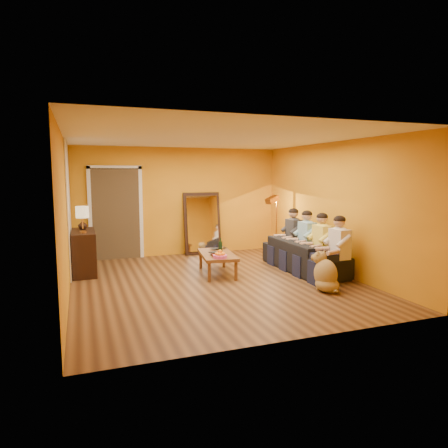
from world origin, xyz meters
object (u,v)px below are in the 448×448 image
object	(u,v)px
person_far_right	(294,236)
wine_bottle	(220,246)
sofa	(304,255)
person_mid_right	(307,240)
vase	(83,225)
person_far_left	(339,249)
table_lamp	(83,220)
floor_lamp	(276,228)
sideboard	(84,252)
coffee_table	(217,264)
person_mid_left	(322,244)
tumbler	(221,249)
mirror_frame	(202,223)
dog	(326,271)
laptop	(220,249)

from	to	relation	value
person_far_right	wine_bottle	xyz separation A→B (m)	(-1.85, -0.40, -0.03)
sofa	person_mid_right	distance (m)	0.34
person_far_right	vase	distance (m)	4.47
person_far_left	wine_bottle	world-z (taller)	person_far_left
table_lamp	sofa	world-z (taller)	table_lamp
vase	floor_lamp	bearing A→B (deg)	-3.36
floor_lamp	sideboard	bearing A→B (deg)	164.02
coffee_table	person_mid_left	bearing A→B (deg)	-13.19
floor_lamp	tumbler	xyz separation A→B (m)	(-1.69, -0.88, -0.25)
coffee_table	vase	size ratio (longest dim) A/B	6.53
sideboard	coffee_table	distance (m)	2.67
wine_bottle	vase	size ratio (longest dim) A/B	1.66
person_mid_right	tumbler	size ratio (longest dim) A/B	11.84
table_lamp	person_far_right	bearing A→B (deg)	-4.59
floor_lamp	person_far_left	distance (m)	2.30
mirror_frame	coffee_table	xyz separation A→B (m)	(-0.32, -2.08, -0.55)
person_far_right	floor_lamp	bearing A→B (deg)	98.27
person_mid_left	person_far_right	world-z (taller)	same
person_mid_right	sideboard	bearing A→B (deg)	164.63
dog	table_lamp	bearing A→B (deg)	156.46
table_lamp	tumbler	world-z (taller)	table_lamp
sofa	person_mid_right	xyz separation A→B (m)	(0.13, 0.10, 0.30)
dog	person_mid_right	world-z (taller)	person_mid_right
coffee_table	tumbler	bearing A→B (deg)	53.35
dog	person_far_left	size ratio (longest dim) A/B	0.57
laptop	table_lamp	bearing A→B (deg)	152.48
person_far_right	tumbler	distance (m)	1.80
person_far_left	person_far_right	size ratio (longest dim) A/B	1.00
mirror_frame	laptop	distance (m)	1.77
dog	mirror_frame	bearing A→B (deg)	113.82
person_mid_left	laptop	size ratio (longest dim) A/B	3.34
floor_lamp	wine_bottle	world-z (taller)	floor_lamp
coffee_table	laptop	distance (m)	0.45
floor_lamp	person_mid_right	world-z (taller)	floor_lamp
floor_lamp	person_mid_right	xyz separation A→B (m)	(0.09, -1.20, -0.11)
floor_lamp	person_mid_right	size ratio (longest dim) A/B	1.18
mirror_frame	person_far_right	size ratio (longest dim) A/B	1.25
person_far_right	tumbler	xyz separation A→B (m)	(-1.78, -0.23, -0.14)
coffee_table	wine_bottle	xyz separation A→B (m)	(0.05, -0.05, 0.37)
wine_bottle	mirror_frame	bearing A→B (deg)	82.67
sideboard	laptop	distance (m)	2.72
floor_lamp	vase	bearing A→B (deg)	160.68
laptop	coffee_table	bearing A→B (deg)	-137.21
floor_lamp	person_mid_right	distance (m)	1.21
coffee_table	person_mid_left	world-z (taller)	person_mid_left
person_mid_left	wine_bottle	world-z (taller)	person_mid_left
sideboard	person_far_left	xyz separation A→B (m)	(4.37, -2.30, 0.18)
person_far_left	person_mid_right	bearing A→B (deg)	90.00
mirror_frame	person_far_right	distance (m)	2.35
dog	tumbler	xyz separation A→B (m)	(-1.23, 1.82, 0.12)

